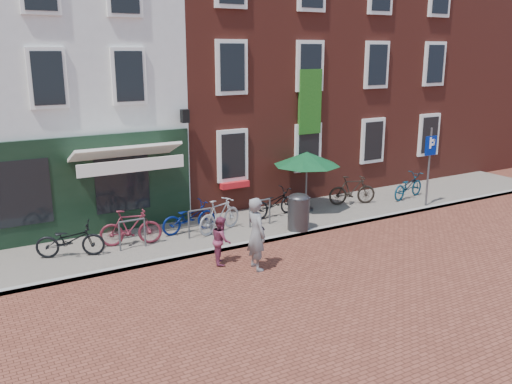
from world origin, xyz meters
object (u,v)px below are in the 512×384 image
litter_bin (299,210)px  bicycle_0 (70,240)px  bicycle_6 (408,186)px  parasol (307,156)px  bicycle_3 (220,215)px  bicycle_5 (352,190)px  parking_sign (430,157)px  woman (256,234)px  bicycle_4 (274,203)px  boy (221,240)px  bicycle_2 (189,217)px  bicycle_1 (131,227)px

litter_bin → bicycle_0: 6.49m
litter_bin → bicycle_6: (5.48, 0.97, -0.16)m
parasol → bicycle_3: size_ratio=1.32×
bicycle_5 → parking_sign: bearing=-104.4°
woman → bicycle_4: size_ratio=1.07×
bicycle_0 → bicycle_5: bearing=-68.7°
woman → bicycle_4: 4.23m
woman → boy: woman is taller
litter_bin → bicycle_0: bearing=169.8°
parking_sign → woman: (-7.83, -1.74, -0.90)m
parasol → bicycle_4: 1.90m
parking_sign → woman: bearing=-167.5°
boy → bicycle_0: size_ratio=0.72×
litter_bin → bicycle_3: litter_bin is taller
bicycle_3 → bicycle_5: bearing=-106.0°
litter_bin → woman: woman is taller
litter_bin → bicycle_0: (-6.38, 1.15, -0.16)m
parking_sign → bicycle_6: (0.16, 1.03, -1.27)m
bicycle_2 → bicycle_3: bearing=-122.6°
woman → bicycle_6: woman is taller
boy → bicycle_4: (3.18, 2.53, -0.07)m
bicycle_0 → bicycle_6: size_ratio=1.00×
litter_bin → bicycle_3: 2.36m
bicycle_1 → bicycle_5: bearing=-73.2°
parking_sign → boy: (-8.41, -0.96, -1.20)m
bicycle_2 → bicycle_4: same height
bicycle_4 → bicycle_5: bearing=-102.0°
litter_bin → bicycle_1: bearing=165.7°
bicycle_2 → bicycle_5: size_ratio=1.03×
bicycle_2 → bicycle_4: size_ratio=1.00×
bicycle_3 → bicycle_4: (2.23, 0.52, -0.05)m
parasol → woman: size_ratio=1.20×
bicycle_1 → bicycle_2: 1.84m
boy → bicycle_6: size_ratio=0.72×
litter_bin → bicycle_1: litter_bin is taller
bicycle_0 → woman: bearing=-107.3°
bicycle_1 → bicycle_5: same height
bicycle_0 → bicycle_6: same height
boy → bicycle_2: boy is taller
litter_bin → boy: 3.25m
bicycle_6 → litter_bin: bearing=86.6°
bicycle_2 → bicycle_6: (8.40, -0.46, 0.00)m
woman → bicycle_5: woman is taller
boy → bicycle_4: size_ratio=0.72×
parking_sign → bicycle_3: (-7.46, 1.06, -1.22)m
bicycle_0 → bicycle_3: bearing=-72.0°
boy → bicycle_6: 8.80m
bicycle_0 → bicycle_2: bearing=-65.4°
parking_sign → parasol: 4.26m
boy → bicycle_5: 6.73m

